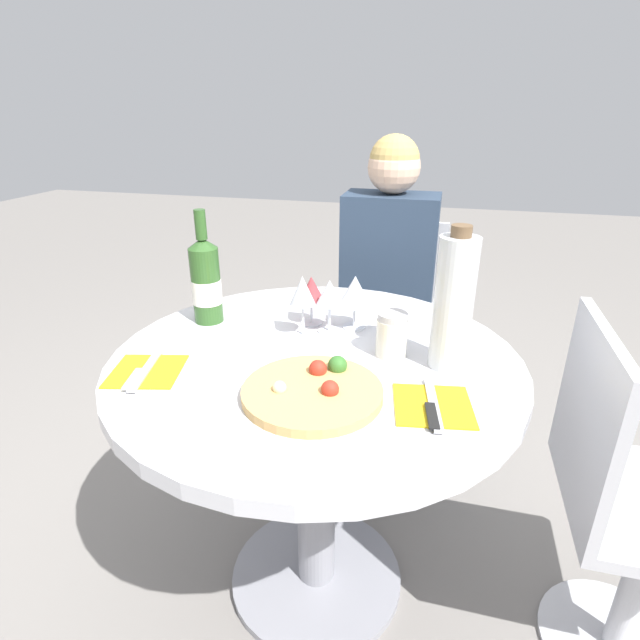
# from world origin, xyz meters

# --- Properties ---
(ground_plane) EXTENTS (12.00, 12.00, 0.00)m
(ground_plane) POSITION_xyz_m (0.00, 0.00, 0.00)
(ground_plane) COLOR gray
(ground_plane) RESTS_ON ground
(dining_table) EXTENTS (0.96, 0.96, 0.74)m
(dining_table) POSITION_xyz_m (0.00, 0.00, 0.58)
(dining_table) COLOR gray
(dining_table) RESTS_ON ground_plane
(chair_behind_diner) EXTENTS (0.41, 0.41, 0.87)m
(chair_behind_diner) POSITION_xyz_m (0.08, 0.81, 0.44)
(chair_behind_diner) COLOR silver
(chair_behind_diner) RESTS_ON ground_plane
(seated_diner) EXTENTS (0.33, 0.41, 1.19)m
(seated_diner) POSITION_xyz_m (0.08, 0.67, 0.54)
(seated_diner) COLOR #28384C
(seated_diner) RESTS_ON ground_plane
(chair_empty_side) EXTENTS (0.41, 0.41, 0.87)m
(chair_empty_side) POSITION_xyz_m (0.73, -0.00, 0.44)
(chair_empty_side) COLOR silver
(chair_empty_side) RESTS_ON ground_plane
(pizza_large) EXTENTS (0.29, 0.29, 0.05)m
(pizza_large) POSITION_xyz_m (0.04, -0.17, 0.75)
(pizza_large) COLOR tan
(pizza_large) RESTS_ON dining_table
(wine_bottle) EXTENTS (0.08, 0.08, 0.30)m
(wine_bottle) POSITION_xyz_m (-0.33, 0.13, 0.85)
(wine_bottle) COLOR #2D5623
(wine_bottle) RESTS_ON dining_table
(tall_carafe) EXTENTS (0.09, 0.09, 0.32)m
(tall_carafe) POSITION_xyz_m (0.30, 0.03, 0.89)
(tall_carafe) COLOR silver
(tall_carafe) RESTS_ON dining_table
(sugar_shaker) EXTENTS (0.07, 0.07, 0.11)m
(sugar_shaker) POSITION_xyz_m (0.17, 0.05, 0.79)
(sugar_shaker) COLOR silver
(sugar_shaker) RESTS_ON dining_table
(wine_glass_front_left) EXTENTS (0.06, 0.06, 0.16)m
(wine_glass_front_left) POSITION_xyz_m (-0.06, 0.10, 0.86)
(wine_glass_front_left) COLOR silver
(wine_glass_front_left) RESTS_ON dining_table
(wine_glass_back_right) EXTENTS (0.08, 0.08, 0.14)m
(wine_glass_back_right) POSITION_xyz_m (0.06, 0.18, 0.84)
(wine_glass_back_right) COLOR silver
(wine_glass_back_right) RESTS_ON dining_table
(wine_glass_center) EXTENTS (0.07, 0.07, 0.14)m
(wine_glass_center) POSITION_xyz_m (-0.00, 0.14, 0.84)
(wine_glass_center) COLOR silver
(wine_glass_center) RESTS_ON dining_table
(wine_glass_back_left) EXTENTS (0.07, 0.07, 0.13)m
(wine_glass_back_left) POSITION_xyz_m (-0.06, 0.18, 0.83)
(wine_glass_back_left) COLOR silver
(wine_glass_back_left) RESTS_ON dining_table
(place_setting_left) EXTENTS (0.18, 0.19, 0.01)m
(place_setting_left) POSITION_xyz_m (-0.34, -0.18, 0.74)
(place_setting_left) COLOR gold
(place_setting_left) RESTS_ON dining_table
(place_setting_right) EXTENTS (0.17, 0.19, 0.01)m
(place_setting_right) POSITION_xyz_m (0.28, -0.16, 0.74)
(place_setting_right) COLOR gold
(place_setting_right) RESTS_ON dining_table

